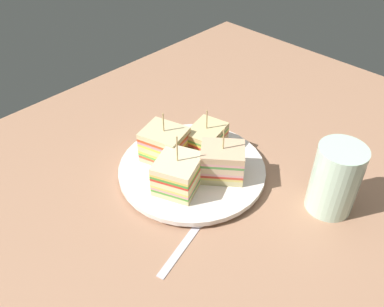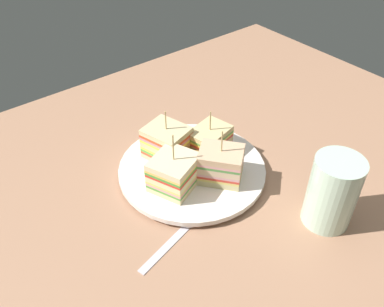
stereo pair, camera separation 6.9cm
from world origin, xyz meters
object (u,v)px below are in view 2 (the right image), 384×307
object	(u,v)px
plate	(192,169)
spoon	(184,228)
sandwich_wedge_0	(174,172)
drinking_glass	(331,196)
sandwich_wedge_2	(209,141)
sandwich_wedge_1	(220,164)
sandwich_wedge_3	(167,143)
chip_pile	(197,162)

from	to	relation	value
plate	spoon	world-z (taller)	plate
sandwich_wedge_0	drinking_glass	distance (cm)	24.39
plate	sandwich_wedge_2	bearing A→B (deg)	-164.27
sandwich_wedge_1	sandwich_wedge_2	distance (cm)	7.18
plate	sandwich_wedge_2	size ratio (longest dim) A/B	2.98
sandwich_wedge_3	chip_pile	size ratio (longest dim) A/B	1.38
sandwich_wedge_2	sandwich_wedge_3	size ratio (longest dim) A/B	0.91
sandwich_wedge_3	sandwich_wedge_0	bearing A→B (deg)	-43.23
sandwich_wedge_3	sandwich_wedge_2	bearing A→B (deg)	45.06
sandwich_wedge_2	sandwich_wedge_3	world-z (taller)	sandwich_wedge_3
spoon	drinking_glass	world-z (taller)	drinking_glass
plate	sandwich_wedge_3	world-z (taller)	sandwich_wedge_3
sandwich_wedge_0	sandwich_wedge_2	world-z (taller)	sandwich_wedge_0
sandwich_wedge_2	drinking_glass	distance (cm)	23.06
sandwich_wedge_0	drinking_glass	size ratio (longest dim) A/B	0.88
spoon	drinking_glass	size ratio (longest dim) A/B	1.12
sandwich_wedge_2	drinking_glass	world-z (taller)	drinking_glass
sandwich_wedge_0	spoon	size ratio (longest dim) A/B	0.78
sandwich_wedge_1	drinking_glass	distance (cm)	17.92
sandwich_wedge_3	drinking_glass	world-z (taller)	drinking_glass
sandwich_wedge_0	spoon	xyz separation A→B (cm)	(3.84, 7.42, -4.05)
sandwich_wedge_3	plate	bearing A→B (deg)	0.46
plate	chip_pile	distance (cm)	2.12
plate	sandwich_wedge_3	bearing A→B (deg)	-73.55
chip_pile	sandwich_wedge_2	bearing A→B (deg)	-155.45
sandwich_wedge_3	spoon	bearing A→B (deg)	-43.28
sandwich_wedge_1	plate	bearing A→B (deg)	-16.90
sandwich_wedge_0	sandwich_wedge_2	xyz separation A→B (cm)	(-10.22, -3.20, -0.40)
sandwich_wedge_1	chip_pile	size ratio (longest dim) A/B	1.41
sandwich_wedge_1	chip_pile	xyz separation A→B (cm)	(1.43, -4.32, -1.56)
plate	chip_pile	xyz separation A→B (cm)	(-0.55, 0.65, 1.94)
drinking_glass	plate	bearing A→B (deg)	-65.31
plate	sandwich_wedge_1	size ratio (longest dim) A/B	2.65
sandwich_wedge_0	chip_pile	size ratio (longest dim) A/B	1.50
sandwich_wedge_0	sandwich_wedge_3	bearing A→B (deg)	40.69
plate	chip_pile	world-z (taller)	chip_pile
chip_pile	sandwich_wedge_0	bearing A→B (deg)	11.05
spoon	drinking_glass	xyz separation A→B (cm)	(-18.62, 11.96, 4.68)
chip_pile	spoon	size ratio (longest dim) A/B	0.52
sandwich_wedge_0	sandwich_wedge_2	size ratio (longest dim) A/B	1.20
spoon	drinking_glass	distance (cm)	22.62
drinking_glass	sandwich_wedge_0	bearing A→B (deg)	-52.67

